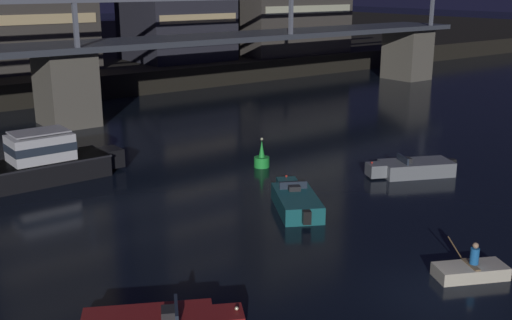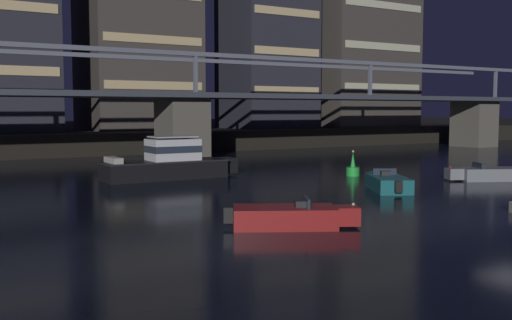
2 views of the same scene
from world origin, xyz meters
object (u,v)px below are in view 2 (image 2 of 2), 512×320
(river_bridge, at_px, (182,111))
(cabin_cruiser_near_left, at_px, (169,163))
(speedboat_far_left, at_px, (487,174))
(tower_east_tall, at_px, (267,35))
(tower_central, at_px, (137,21))
(speedboat_near_center, at_px, (290,217))
(speedboat_near_right, at_px, (387,183))
(tower_east_low, at_px, (356,30))
(channel_buoy, at_px, (353,169))

(river_bridge, xyz_separation_m, cabin_cruiser_near_left, (-6.58, -12.82, -3.37))
(cabin_cruiser_near_left, relative_size, speedboat_far_left, 1.84)
(river_bridge, relative_size, tower_east_tall, 3.53)
(tower_central, distance_m, tower_east_tall, 16.22)
(speedboat_near_center, bearing_deg, tower_central, 76.90)
(tower_central, distance_m, speedboat_far_left, 45.43)
(speedboat_far_left, bearing_deg, speedboat_near_right, -178.81)
(river_bridge, relative_size, speedboat_near_right, 17.15)
(tower_east_tall, height_order, tower_east_low, tower_east_low)
(speedboat_near_right, bearing_deg, channel_buoy, 65.39)
(river_bridge, bearing_deg, tower_east_low, 24.49)
(speedboat_far_left, xyz_separation_m, channel_buoy, (-5.72, 6.35, 0.06))
(river_bridge, height_order, tower_east_tall, tower_east_tall)
(tower_east_tall, xyz_separation_m, cabin_cruiser_near_left, (-24.89, -27.98, -12.85))
(tower_east_low, bearing_deg, channel_buoy, -130.32)
(tower_central, height_order, speedboat_far_left, tower_central)
(tower_east_tall, distance_m, speedboat_far_left, 42.28)
(tower_east_tall, bearing_deg, river_bridge, -140.37)
(tower_east_low, xyz_separation_m, channel_buoy, (-27.63, -32.55, -14.95))
(cabin_cruiser_near_left, bearing_deg, tower_central, 73.84)
(river_bridge, height_order, tower_central, tower_central)
(speedboat_far_left, relative_size, channel_buoy, 2.83)
(cabin_cruiser_near_left, bearing_deg, tower_east_tall, 48.35)
(tower_east_tall, distance_m, tower_east_low, 14.19)
(speedboat_near_right, height_order, channel_buoy, channel_buoy)
(tower_east_low, xyz_separation_m, speedboat_near_right, (-30.62, -39.09, -15.01))
(cabin_cruiser_near_left, distance_m, speedboat_near_right, 14.24)
(river_bridge, relative_size, cabin_cruiser_near_left, 9.14)
(tower_east_low, bearing_deg, tower_central, 173.48)
(tower_central, distance_m, speedboat_near_right, 44.88)
(tower_east_tall, bearing_deg, speedboat_far_left, -101.24)
(speedboat_far_left, bearing_deg, tower_central, 100.83)
(speedboat_far_left, bearing_deg, tower_east_tall, 78.76)
(tower_east_tall, distance_m, channel_buoy, 38.07)
(tower_east_tall, relative_size, speedboat_near_center, 4.84)
(river_bridge, xyz_separation_m, channel_buoy, (4.78, -17.79, -3.95))
(speedboat_near_center, bearing_deg, speedboat_near_right, 29.58)
(tower_central, relative_size, speedboat_far_left, 5.10)
(river_bridge, distance_m, tower_central, 21.06)
(tower_central, height_order, tower_east_tall, tower_central)
(tower_east_low, xyz_separation_m, speedboat_far_left, (-21.91, -38.91, -15.01))
(river_bridge, bearing_deg, tower_central, 82.48)
(speedboat_near_center, bearing_deg, tower_east_tall, 59.15)
(speedboat_near_right, bearing_deg, river_bridge, 94.19)
(tower_east_low, bearing_deg, speedboat_far_left, -119.39)
(river_bridge, height_order, speedboat_near_right, river_bridge)
(tower_east_tall, bearing_deg, speedboat_near_right, -112.71)
(river_bridge, bearing_deg, tower_east_tall, 39.63)
(speedboat_near_center, xyz_separation_m, speedboat_far_left, (19.40, 6.25, 0.00))
(cabin_cruiser_near_left, distance_m, channel_buoy, 12.41)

